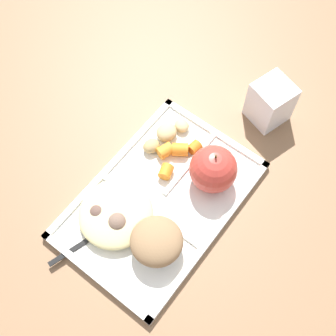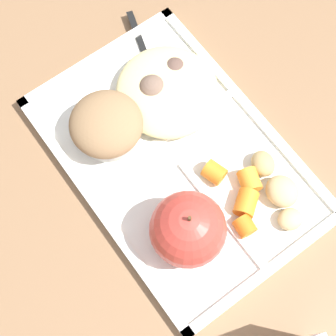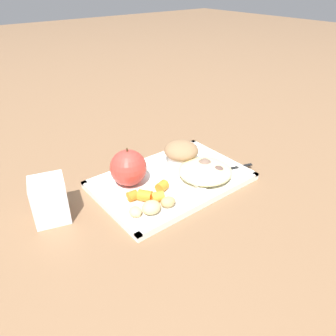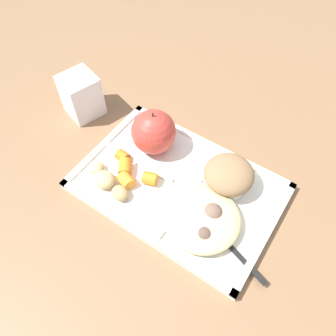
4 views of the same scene
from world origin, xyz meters
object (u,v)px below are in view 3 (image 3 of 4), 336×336
lunch_tray (172,181)px  green_apple (128,168)px  milk_carton (50,200)px  plastic_fork (222,170)px  bran_muffin (181,152)px

lunch_tray → green_apple: size_ratio=3.84×
lunch_tray → milk_carton: bearing=169.0°
plastic_fork → milk_carton: (-0.38, 0.10, 0.03)m
green_apple → milk_carton: size_ratio=1.02×
milk_carton → green_apple: bearing=15.9°
lunch_tray → green_apple: bearing=150.3°
milk_carton → bran_muffin: bearing=16.3°
green_apple → bran_muffin: bearing=-0.0°
green_apple → milk_carton: bearing=179.0°
bran_muffin → plastic_fork: bearing=-61.7°
plastic_fork → bran_muffin: bearing=118.3°
lunch_tray → bran_muffin: size_ratio=4.06×
lunch_tray → plastic_fork: 0.13m
lunch_tray → green_apple: (-0.08, 0.05, 0.05)m
green_apple → milk_carton: green_apple is taller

